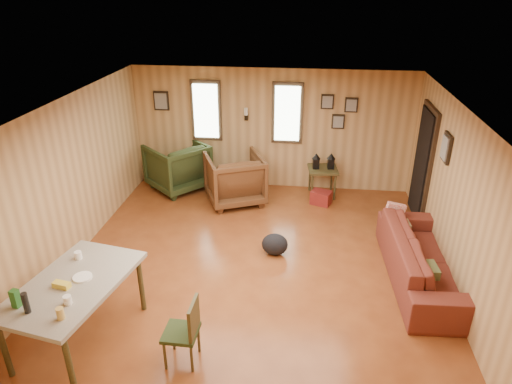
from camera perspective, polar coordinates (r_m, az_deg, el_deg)
room at (r=6.55m, az=1.34°, el=0.69°), size 5.54×6.04×2.44m
sofa at (r=6.83m, az=20.50°, el=-7.05°), size 0.80×2.39×0.92m
recliner_brown at (r=8.63m, az=-2.68°, el=1.94°), size 1.30×1.27×1.04m
recliner_green at (r=9.31m, az=-9.80°, el=3.44°), size 1.40×1.40×1.05m
end_table at (r=9.42m, az=-7.37°, el=3.16°), size 0.62×0.57×0.75m
side_table at (r=8.94m, az=8.38°, el=3.11°), size 0.61×0.61×0.88m
cooler at (r=8.77m, az=8.14°, el=-0.69°), size 0.43×0.37×0.26m
backpack at (r=7.12m, az=2.37°, el=-6.56°), size 0.44×0.35×0.35m
sofa_pillows at (r=6.92m, az=18.46°, el=-5.89°), size 0.52×1.68×0.35m
dining_table at (r=5.64m, az=-21.95°, el=-11.13°), size 1.24×1.76×1.06m
dining_chair at (r=5.24m, az=-8.73°, el=-16.54°), size 0.38×0.38×0.82m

